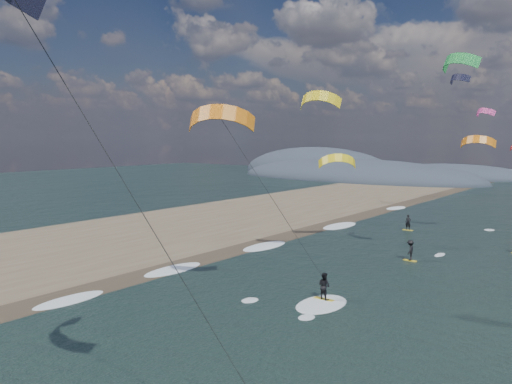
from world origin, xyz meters
The scene contains 8 objects.
sand_strip centered at (-24.00, 10.00, 0.00)m, with size 26.00×240.00×0.00m, color brown.
wet_sand_strip centered at (-12.00, 10.00, 0.00)m, with size 3.00×240.00×0.00m, color #382D23.
coastal_hills centered at (-44.84, 107.86, 0.00)m, with size 80.00×41.00×15.00m.
kitesurfer_near_a centered at (5.00, -3.92, 11.82)m, with size 7.91×9.03×15.58m.
kitesurfer_near_b centered at (-1.00, 11.63, 8.10)m, with size 7.13×8.93×12.70m.
far_kitesurfers centered at (2.67, 33.88, 0.86)m, with size 12.95×14.02×1.75m.
bg_kite_field centered at (-0.68, 51.61, 12.26)m, with size 14.10×70.36×10.54m.
shoreline_surf centered at (-10.80, 14.75, 0.00)m, with size 2.40×79.40×0.11m.
Camera 1 is at (16.77, -10.61, 10.15)m, focal length 35.00 mm.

